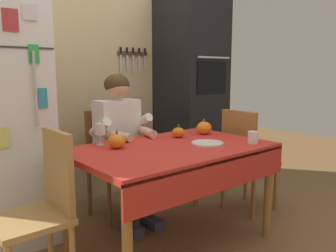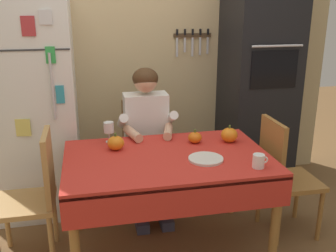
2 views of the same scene
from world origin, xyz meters
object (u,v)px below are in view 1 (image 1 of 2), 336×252
at_px(chair_right_side, 245,156).
at_px(coffee_mug, 253,137).
at_px(seated_person, 122,136).
at_px(serving_tray, 207,143).
at_px(pumpkin_medium, 117,141).
at_px(pumpkin_small, 204,128).
at_px(dining_table, 174,158).
at_px(wine_glass, 100,130).
at_px(pumpkin_large, 178,132).
at_px(chair_left_side, 43,204).
at_px(wall_oven, 191,91).
at_px(chair_behind_person, 111,158).

xyz_separation_m(chair_right_side, coffee_mug, (-0.37, -0.35, 0.27)).
height_order(seated_person, serving_tray, seated_person).
bearing_deg(coffee_mug, pumpkin_medium, 149.84).
distance_m(pumpkin_medium, pumpkin_small, 0.85).
xyz_separation_m(dining_table, seated_person, (-0.05, 0.60, 0.08)).
distance_m(dining_table, wine_glass, 0.57).
bearing_deg(dining_table, chair_right_side, 3.74).
xyz_separation_m(coffee_mug, wine_glass, (-0.90, 0.67, 0.07)).
xyz_separation_m(pumpkin_large, pumpkin_medium, (-0.59, -0.02, 0.01)).
distance_m(chair_left_side, serving_tray, 1.18).
relative_size(coffee_mug, pumpkin_medium, 0.84).
relative_size(seated_person, pumpkin_large, 11.94).
bearing_deg(wall_oven, pumpkin_medium, -152.84).
height_order(chair_behind_person, chair_right_side, same).
distance_m(wine_glass, pumpkin_large, 0.65).
xyz_separation_m(seated_person, pumpkin_large, (0.30, -0.37, 0.04)).
distance_m(chair_right_side, coffee_mug, 0.58).
bearing_deg(pumpkin_medium, serving_tray, -28.86).
relative_size(wall_oven, pumpkin_medium, 17.05).
bearing_deg(wall_oven, wine_glass, -159.11).
relative_size(wine_glass, pumpkin_large, 1.50).
bearing_deg(pumpkin_small, dining_table, -158.86).
bearing_deg(serving_tray, chair_right_side, 13.74).
distance_m(dining_table, pumpkin_large, 0.37).
relative_size(chair_right_side, pumpkin_small, 7.07).
bearing_deg(pumpkin_small, wine_glass, 168.36).
distance_m(pumpkin_large, pumpkin_small, 0.26).
relative_size(dining_table, chair_behind_person, 1.51).
distance_m(seated_person, wine_glass, 0.41).
bearing_deg(pumpkin_large, seated_person, 129.10).
bearing_deg(chair_left_side, serving_tray, -10.87).
distance_m(chair_behind_person, chair_right_side, 1.20).
relative_size(chair_behind_person, wine_glass, 5.96).
bearing_deg(chair_behind_person, chair_right_side, -37.71).
relative_size(chair_left_side, serving_tray, 3.97).
xyz_separation_m(seated_person, pumpkin_small, (0.56, -0.41, 0.06)).
height_order(wall_oven, serving_tray, wall_oven).
relative_size(wall_oven, dining_table, 1.50).
relative_size(chair_behind_person, seated_person, 0.75).
height_order(chair_right_side, wine_glass, chair_right_side).
xyz_separation_m(dining_table, chair_left_side, (-0.90, 0.11, -0.14)).
height_order(seated_person, chair_right_side, seated_person).
height_order(pumpkin_small, serving_tray, pumpkin_small).
xyz_separation_m(chair_right_side, wine_glass, (-1.27, 0.32, 0.34)).
distance_m(wall_oven, seated_person, 1.19).
bearing_deg(pumpkin_medium, wine_glass, 102.07).
height_order(chair_behind_person, pumpkin_large, chair_behind_person).
relative_size(chair_behind_person, serving_tray, 3.97).
relative_size(chair_left_side, pumpkin_large, 8.92).
xyz_separation_m(seated_person, serving_tray, (0.28, -0.71, 0.01)).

